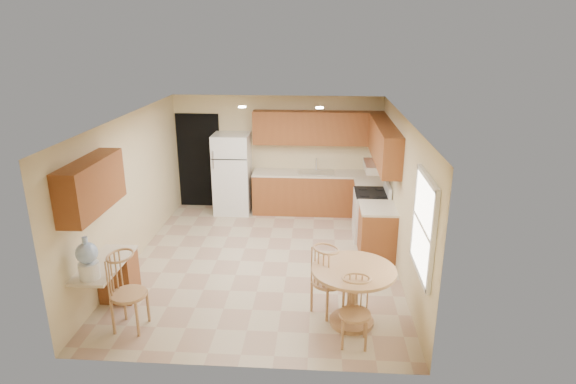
# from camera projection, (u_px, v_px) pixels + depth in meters

# --- Properties ---
(floor) EXTENTS (5.50, 5.50, 0.00)m
(floor) POSITION_uv_depth(u_px,v_px,m) (264.00, 262.00, 8.32)
(floor) COLOR tan
(floor) RESTS_ON ground
(ceiling) EXTENTS (4.50, 5.50, 0.02)m
(ceiling) POSITION_uv_depth(u_px,v_px,m) (262.00, 118.00, 7.52)
(ceiling) COLOR white
(ceiling) RESTS_ON wall_back
(wall_back) EXTENTS (4.50, 0.02, 2.50)m
(wall_back) POSITION_uv_depth(u_px,v_px,m) (278.00, 153.00, 10.52)
(wall_back) COLOR #C6B286
(wall_back) RESTS_ON floor
(wall_front) EXTENTS (4.50, 0.02, 2.50)m
(wall_front) POSITION_uv_depth(u_px,v_px,m) (234.00, 273.00, 5.32)
(wall_front) COLOR #C6B286
(wall_front) RESTS_ON floor
(wall_left) EXTENTS (0.02, 5.50, 2.50)m
(wall_left) POSITION_uv_depth(u_px,v_px,m) (130.00, 190.00, 8.06)
(wall_left) COLOR #C6B286
(wall_left) RESTS_ON floor
(wall_right) EXTENTS (0.02, 5.50, 2.50)m
(wall_right) POSITION_uv_depth(u_px,v_px,m) (401.00, 196.00, 7.78)
(wall_right) COLOR #C6B286
(wall_right) RESTS_ON floor
(doorway) EXTENTS (0.90, 0.02, 2.10)m
(doorway) POSITION_uv_depth(u_px,v_px,m) (199.00, 161.00, 10.68)
(doorway) COLOR black
(doorway) RESTS_ON floor
(base_cab_back) EXTENTS (2.75, 0.60, 0.87)m
(base_cab_back) POSITION_uv_depth(u_px,v_px,m) (317.00, 194.00, 10.44)
(base_cab_back) COLOR brown
(base_cab_back) RESTS_ON floor
(counter_back) EXTENTS (2.75, 0.63, 0.04)m
(counter_back) POSITION_uv_depth(u_px,v_px,m) (317.00, 173.00, 10.30)
(counter_back) COLOR beige
(counter_back) RESTS_ON base_cab_back
(base_cab_right_a) EXTENTS (0.60, 0.59, 0.87)m
(base_cab_right_a) POSITION_uv_depth(u_px,v_px,m) (369.00, 204.00, 9.81)
(base_cab_right_a) COLOR brown
(base_cab_right_a) RESTS_ON floor
(counter_right_a) EXTENTS (0.63, 0.59, 0.04)m
(counter_right_a) POSITION_uv_depth(u_px,v_px,m) (370.00, 183.00, 9.66)
(counter_right_a) COLOR beige
(counter_right_a) RESTS_ON base_cab_right_a
(base_cab_right_b) EXTENTS (0.60, 0.80, 0.87)m
(base_cab_right_b) POSITION_uv_depth(u_px,v_px,m) (377.00, 232.00, 8.43)
(base_cab_right_b) COLOR brown
(base_cab_right_b) RESTS_ON floor
(counter_right_b) EXTENTS (0.63, 0.80, 0.04)m
(counter_right_b) POSITION_uv_depth(u_px,v_px,m) (378.00, 208.00, 8.29)
(counter_right_b) COLOR beige
(counter_right_b) RESTS_ON base_cab_right_b
(upper_cab_back) EXTENTS (2.75, 0.33, 0.70)m
(upper_cab_back) POSITION_uv_depth(u_px,v_px,m) (318.00, 128.00, 10.12)
(upper_cab_back) COLOR brown
(upper_cab_back) RESTS_ON wall_back
(upper_cab_right) EXTENTS (0.33, 2.42, 0.70)m
(upper_cab_right) POSITION_uv_depth(u_px,v_px,m) (384.00, 143.00, 8.74)
(upper_cab_right) COLOR brown
(upper_cab_right) RESTS_ON wall_right
(upper_cab_left) EXTENTS (0.33, 1.40, 0.70)m
(upper_cab_left) POSITION_uv_depth(u_px,v_px,m) (91.00, 186.00, 6.35)
(upper_cab_left) COLOR brown
(upper_cab_left) RESTS_ON wall_left
(sink) EXTENTS (0.78, 0.44, 0.01)m
(sink) POSITION_uv_depth(u_px,v_px,m) (316.00, 172.00, 10.29)
(sink) COLOR silver
(sink) RESTS_ON counter_back
(range_hood) EXTENTS (0.50, 0.76, 0.14)m
(range_hood) POSITION_uv_depth(u_px,v_px,m) (378.00, 166.00, 8.85)
(range_hood) COLOR silver
(range_hood) RESTS_ON upper_cab_right
(desk_pedestal) EXTENTS (0.48, 0.42, 0.72)m
(desk_pedestal) POSITION_uv_depth(u_px,v_px,m) (119.00, 276.00, 7.08)
(desk_pedestal) COLOR brown
(desk_pedestal) RESTS_ON floor
(desk_top) EXTENTS (0.50, 1.20, 0.04)m
(desk_top) POSITION_uv_depth(u_px,v_px,m) (105.00, 264.00, 6.60)
(desk_top) COLOR beige
(desk_top) RESTS_ON desk_pedestal
(window) EXTENTS (0.06, 1.12, 1.30)m
(window) POSITION_uv_depth(u_px,v_px,m) (424.00, 226.00, 5.95)
(window) COLOR white
(window) RESTS_ON wall_right
(can_light_a) EXTENTS (0.14, 0.14, 0.02)m
(can_light_a) POSITION_uv_depth(u_px,v_px,m) (242.00, 107.00, 8.69)
(can_light_a) COLOR white
(can_light_a) RESTS_ON ceiling
(can_light_b) EXTENTS (0.14, 0.14, 0.02)m
(can_light_b) POSITION_uv_depth(u_px,v_px,m) (320.00, 108.00, 8.60)
(can_light_b) COLOR white
(can_light_b) RESTS_ON ceiling
(refrigerator) EXTENTS (0.76, 0.74, 1.73)m
(refrigerator) POSITION_uv_depth(u_px,v_px,m) (232.00, 174.00, 10.37)
(refrigerator) COLOR white
(refrigerator) RESTS_ON floor
(stove) EXTENTS (0.65, 0.76, 1.09)m
(stove) POSITION_uv_depth(u_px,v_px,m) (371.00, 214.00, 9.16)
(stove) COLOR white
(stove) RESTS_ON floor
(dining_table) EXTENTS (1.12, 1.12, 0.83)m
(dining_table) POSITION_uv_depth(u_px,v_px,m) (353.00, 288.00, 6.40)
(dining_table) COLOR tan
(dining_table) RESTS_ON floor
(chair_table_a) EXTENTS (0.44, 0.55, 1.00)m
(chair_table_a) POSITION_uv_depth(u_px,v_px,m) (328.00, 277.00, 6.55)
(chair_table_a) COLOR tan
(chair_table_a) RESTS_ON floor
(chair_table_b) EXTENTS (0.40, 0.40, 0.90)m
(chair_table_b) POSITION_uv_depth(u_px,v_px,m) (356.00, 309.00, 5.89)
(chair_table_b) COLOR tan
(chair_table_b) RESTS_ON floor
(chair_desk) EXTENTS (0.47, 0.61, 1.06)m
(chair_desk) POSITION_uv_depth(u_px,v_px,m) (125.00, 289.00, 6.18)
(chair_desk) COLOR tan
(chair_desk) RESTS_ON floor
(water_crock) EXTENTS (0.28, 0.28, 0.57)m
(water_crock) POSITION_uv_depth(u_px,v_px,m) (88.00, 260.00, 6.11)
(water_crock) COLOR white
(water_crock) RESTS_ON desk_top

